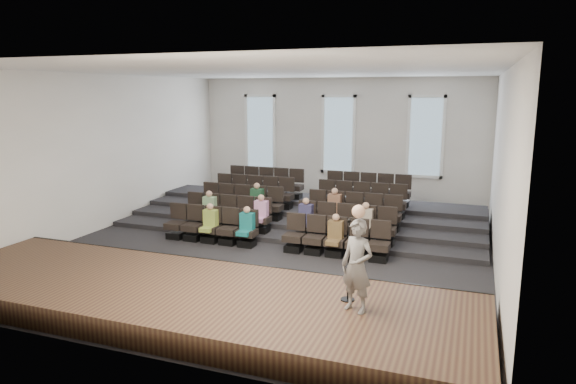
# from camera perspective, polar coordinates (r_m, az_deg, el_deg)

# --- Properties ---
(ground) EXTENTS (14.00, 14.00, 0.00)m
(ground) POSITION_cam_1_polar(r_m,az_deg,el_deg) (15.36, -1.17, -5.70)
(ground) COLOR black
(ground) RESTS_ON ground
(ceiling) EXTENTS (12.00, 14.00, 0.02)m
(ceiling) POSITION_cam_1_polar(r_m,az_deg,el_deg) (14.72, -1.25, 13.32)
(ceiling) COLOR white
(ceiling) RESTS_ON ground
(wall_back) EXTENTS (12.00, 0.04, 5.00)m
(wall_back) POSITION_cam_1_polar(r_m,az_deg,el_deg) (21.49, 5.65, 5.87)
(wall_back) COLOR white
(wall_back) RESTS_ON ground
(wall_front) EXTENTS (12.00, 0.04, 5.00)m
(wall_front) POSITION_cam_1_polar(r_m,az_deg,el_deg) (8.78, -18.13, -2.24)
(wall_front) COLOR white
(wall_front) RESTS_ON ground
(wall_left) EXTENTS (0.04, 14.00, 5.00)m
(wall_left) POSITION_cam_1_polar(r_m,az_deg,el_deg) (17.91, -19.50, 4.25)
(wall_left) COLOR white
(wall_left) RESTS_ON ground
(wall_right) EXTENTS (0.04, 14.00, 5.00)m
(wall_right) POSITION_cam_1_polar(r_m,az_deg,el_deg) (13.85, 22.70, 2.18)
(wall_right) COLOR white
(wall_right) RESTS_ON ground
(stage) EXTENTS (11.80, 3.60, 0.50)m
(stage) POSITION_cam_1_polar(r_m,az_deg,el_deg) (10.96, -11.10, -11.59)
(stage) COLOR #48331F
(stage) RESTS_ON ground
(stage_lip) EXTENTS (11.80, 0.06, 0.52)m
(stage_lip) POSITION_cam_1_polar(r_m,az_deg,el_deg) (12.40, -6.84, -8.73)
(stage_lip) COLOR black
(stage_lip) RESTS_ON ground
(risers) EXTENTS (11.80, 4.80, 0.60)m
(risers) POSITION_cam_1_polar(r_m,az_deg,el_deg) (18.20, 2.46, -2.39)
(risers) COLOR black
(risers) RESTS_ON ground
(seating_rows) EXTENTS (6.80, 4.70, 1.67)m
(seating_rows) POSITION_cam_1_polar(r_m,az_deg,el_deg) (16.58, 0.76, -2.00)
(seating_rows) COLOR black
(seating_rows) RESTS_ON ground
(windows) EXTENTS (8.44, 0.10, 3.24)m
(windows) POSITION_cam_1_polar(r_m,az_deg,el_deg) (21.40, 5.62, 6.39)
(windows) COLOR white
(windows) RESTS_ON wall_back
(audience) EXTENTS (5.45, 2.64, 1.10)m
(audience) POSITION_cam_1_polar(r_m,az_deg,el_deg) (15.48, -1.01, -2.45)
(audience) COLOR #91A943
(audience) RESTS_ON seating_rows
(speaker) EXTENTS (0.73, 0.61, 1.72)m
(speaker) POSITION_cam_1_polar(r_m,az_deg,el_deg) (9.40, 7.68, -8.15)
(speaker) COLOR #65615F
(speaker) RESTS_ON stage
(mic_stand) EXTENTS (0.27, 0.27, 1.61)m
(mic_stand) POSITION_cam_1_polar(r_m,az_deg,el_deg) (9.97, 6.68, -9.28)
(mic_stand) COLOR black
(mic_stand) RESTS_ON stage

